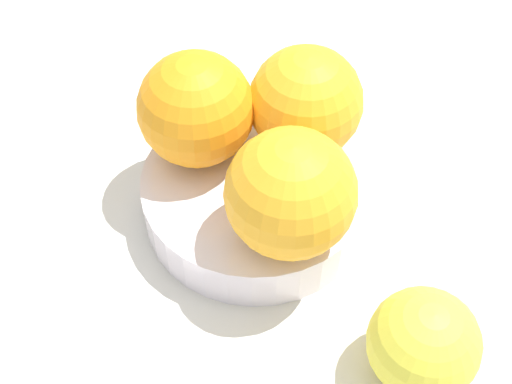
{
  "coord_description": "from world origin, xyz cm",
  "views": [
    {
      "loc": [
        -16.35,
        -26.35,
        40.45
      ],
      "look_at": [
        0.0,
        0.0,
        2.15
      ],
      "focal_mm": 49.14,
      "sensor_mm": 36.0,
      "label": 1
    }
  ],
  "objects": [
    {
      "name": "orange_loose_0",
      "position": [
        1.79,
        -15.57,
        3.34
      ],
      "size": [
        6.67,
        6.67,
        6.67
      ],
      "primitive_type": "sphere",
      "color": "yellow",
      "rests_on": "ground_plane"
    },
    {
      "name": "fruit_bowl",
      "position": [
        0.0,
        0.0,
        1.7
      ],
      "size": [
        15.98,
        15.98,
        3.59
      ],
      "color": "silver",
      "rests_on": "ground_plane"
    },
    {
      "name": "ground_plane",
      "position": [
        0.0,
        0.0,
        -1.0
      ],
      "size": [
        110.0,
        110.0,
        2.0
      ],
      "primitive_type": "cube",
      "color": "silver"
    },
    {
      "name": "orange_in_bowl_1",
      "position": [
        -1.97,
        4.47,
        7.57
      ],
      "size": [
        7.96,
        7.96,
        7.96
      ],
      "primitive_type": "sphere",
      "color": "orange",
      "rests_on": "fruit_bowl"
    },
    {
      "name": "orange_in_bowl_0",
      "position": [
        4.68,
        1.16,
        7.51
      ],
      "size": [
        7.85,
        7.85,
        7.85
      ],
      "primitive_type": "sphere",
      "color": "#F9A823",
      "rests_on": "fruit_bowl"
    },
    {
      "name": "orange_in_bowl_2",
      "position": [
        -0.64,
        -5.0,
        7.67
      ],
      "size": [
        8.18,
        8.18,
        8.18
      ],
      "primitive_type": "sphere",
      "color": "#F9A823",
      "rests_on": "fruit_bowl"
    }
  ]
}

